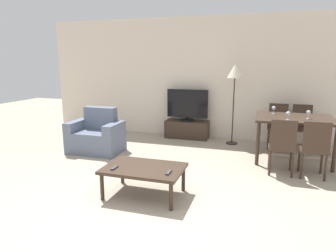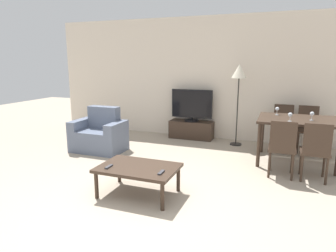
{
  "view_description": "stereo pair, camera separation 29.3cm",
  "coord_description": "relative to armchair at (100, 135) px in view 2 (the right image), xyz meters",
  "views": [
    {
      "loc": [
        1.29,
        -2.78,
        1.73
      ],
      "look_at": [
        -0.21,
        1.98,
        0.65
      ],
      "focal_mm": 32.0,
      "sensor_mm": 36.0,
      "label": 1
    },
    {
      "loc": [
        1.57,
        -2.68,
        1.73
      ],
      "look_at": [
        -0.21,
        1.98,
        0.65
      ],
      "focal_mm": 32.0,
      "sensor_mm": 36.0,
      "label": 2
    }
  ],
  "objects": [
    {
      "name": "dining_chair_near_right",
      "position": [
        3.8,
        -0.22,
        0.19
      ],
      "size": [
        0.4,
        0.4,
        0.89
      ],
      "color": "#38281E",
      "rests_on": "ground_plane"
    },
    {
      "name": "wall_back",
      "position": [
        1.72,
        1.82,
        1.04
      ],
      "size": [
        7.62,
        0.06,
        2.7
      ],
      "color": "beige",
      "rests_on": "ground_plane"
    },
    {
      "name": "armchair",
      "position": [
        0.0,
        0.0,
        0.0
      ],
      "size": [
        1.0,
        0.65,
        0.85
      ],
      "color": "slate",
      "rests_on": "ground_plane"
    },
    {
      "name": "ground_plane",
      "position": [
        1.72,
        -2.17,
        -0.31
      ],
      "size": [
        18.0,
        18.0,
        0.0
      ],
      "primitive_type": "plane",
      "color": "tan"
    },
    {
      "name": "remote_secondary",
      "position": [
        1.98,
        -1.65,
        0.09
      ],
      "size": [
        0.04,
        0.15,
        0.02
      ],
      "color": "#38383D",
      "rests_on": "coffee_table"
    },
    {
      "name": "wine_glass_center",
      "position": [
        3.44,
        0.28,
        0.57
      ],
      "size": [
        0.07,
        0.07,
        0.15
      ],
      "color": "silver",
      "rests_on": "dining_table"
    },
    {
      "name": "wine_glass_right",
      "position": [
        3.78,
        0.5,
        0.57
      ],
      "size": [
        0.07,
        0.07,
        0.15
      ],
      "color": "silver",
      "rests_on": "dining_table"
    },
    {
      "name": "dining_chair_far_left",
      "position": [
        3.35,
        1.39,
        0.19
      ],
      "size": [
        0.4,
        0.4,
        0.89
      ],
      "color": "#38281E",
      "rests_on": "ground_plane"
    },
    {
      "name": "dining_chair_far",
      "position": [
        3.8,
        1.39,
        0.19
      ],
      "size": [
        0.4,
        0.4,
        0.89
      ],
      "color": "#38281E",
      "rests_on": "ground_plane"
    },
    {
      "name": "tv_stand",
      "position": [
        1.42,
        1.56,
        -0.11
      ],
      "size": [
        0.98,
        0.37,
        0.4
      ],
      "color": "#38281E",
      "rests_on": "ground_plane"
    },
    {
      "name": "dining_chair_near",
      "position": [
        3.35,
        -0.22,
        0.19
      ],
      "size": [
        0.4,
        0.4,
        0.89
      ],
      "color": "#38281E",
      "rests_on": "ground_plane"
    },
    {
      "name": "wine_glass_left",
      "position": [
        3.23,
        0.84,
        0.57
      ],
      "size": [
        0.07,
        0.07,
        0.15
      ],
      "color": "silver",
      "rests_on": "dining_table"
    },
    {
      "name": "tv",
      "position": [
        1.42,
        1.56,
        0.45
      ],
      "size": [
        0.93,
        0.32,
        0.71
      ],
      "color": "black",
      "rests_on": "tv_stand"
    },
    {
      "name": "floor_lamp",
      "position": [
        2.45,
        1.37,
        1.13
      ],
      "size": [
        0.31,
        0.31,
        1.67
      ],
      "color": "black",
      "rests_on": "ground_plane"
    },
    {
      "name": "dining_table",
      "position": [
        3.58,
        0.59,
        0.39
      ],
      "size": [
        1.29,
        1.0,
        0.78
      ],
      "color": "#38281E",
      "rests_on": "ground_plane"
    },
    {
      "name": "coffee_table",
      "position": [
        1.61,
        -1.54,
        0.04
      ],
      "size": [
        1.02,
        0.69,
        0.39
      ],
      "color": "#38281E",
      "rests_on": "ground_plane"
    },
    {
      "name": "remote_primary",
      "position": [
        1.27,
        -1.7,
        0.09
      ],
      "size": [
        0.04,
        0.15,
        0.02
      ],
      "color": "#38383D",
      "rests_on": "coffee_table"
    }
  ]
}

